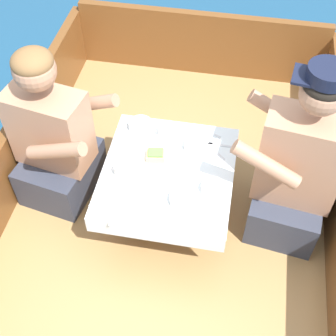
% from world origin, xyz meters
% --- Properties ---
extents(ground_plane, '(60.00, 60.00, 0.00)m').
position_xyz_m(ground_plane, '(0.00, 0.00, 0.00)').
color(ground_plane, navy).
extents(boat_deck, '(1.87, 2.88, 0.36)m').
position_xyz_m(boat_deck, '(0.00, 0.00, 0.18)').
color(boat_deck, '#A87F4C').
rests_on(boat_deck, ground_plane).
extents(gunwale_port, '(0.06, 2.88, 0.41)m').
position_xyz_m(gunwale_port, '(-0.90, 0.00, 0.56)').
color(gunwale_port, brown).
rests_on(gunwale_port, boat_deck).
extents(bow_coaming, '(1.75, 0.06, 0.48)m').
position_xyz_m(bow_coaming, '(0.00, 1.41, 0.59)').
color(bow_coaming, brown).
rests_on(bow_coaming, boat_deck).
extents(cockpit_table, '(0.67, 0.73, 0.37)m').
position_xyz_m(cockpit_table, '(0.00, 0.09, 0.69)').
color(cockpit_table, '#B2B2B7').
rests_on(cockpit_table, boat_deck).
extents(person_port, '(0.57, 0.52, 0.96)m').
position_xyz_m(person_port, '(-0.64, 0.17, 0.75)').
color(person_port, '#333847').
rests_on(person_port, boat_deck).
extents(person_starboard, '(0.56, 0.50, 1.06)m').
position_xyz_m(person_starboard, '(0.64, 0.16, 0.78)').
color(person_starboard, '#333847').
rests_on(person_starboard, boat_deck).
extents(plate_sandwich, '(0.19, 0.19, 0.01)m').
position_xyz_m(plate_sandwich, '(-0.08, 0.16, 0.73)').
color(plate_sandwich, white).
rests_on(plate_sandwich, cockpit_table).
extents(plate_bread, '(0.20, 0.20, 0.01)m').
position_xyz_m(plate_bread, '(-0.10, -0.11, 0.73)').
color(plate_bread, white).
rests_on(plate_bread, cockpit_table).
extents(sandwich, '(0.10, 0.09, 0.05)m').
position_xyz_m(sandwich, '(-0.08, 0.16, 0.76)').
color(sandwich, '#E0BC7F').
rests_on(sandwich, plate_sandwich).
extents(bowl_port_near, '(0.15, 0.15, 0.04)m').
position_xyz_m(bowl_port_near, '(0.12, -0.09, 0.75)').
color(bowl_port_near, white).
rests_on(bowl_port_near, cockpit_table).
extents(bowl_starboard_near, '(0.11, 0.11, 0.04)m').
position_xyz_m(bowl_starboard_near, '(0.11, 0.27, 0.75)').
color(bowl_starboard_near, white).
rests_on(bowl_starboard_near, cockpit_table).
extents(bowl_center_far, '(0.13, 0.13, 0.04)m').
position_xyz_m(bowl_center_far, '(-0.21, 0.37, 0.75)').
color(bowl_center_far, white).
rests_on(bowl_center_far, cockpit_table).
extents(bowl_port_far, '(0.12, 0.12, 0.04)m').
position_xyz_m(bowl_port_far, '(0.24, 0.00, 0.75)').
color(bowl_port_far, white).
rests_on(bowl_port_far, cockpit_table).
extents(coffee_cup_port, '(0.10, 0.08, 0.05)m').
position_xyz_m(coffee_cup_port, '(-0.06, 0.34, 0.75)').
color(coffee_cup_port, white).
rests_on(coffee_cup_port, cockpit_table).
extents(coffee_cup_starboard, '(0.09, 0.06, 0.06)m').
position_xyz_m(coffee_cup_starboard, '(-0.23, 0.03, 0.75)').
color(coffee_cup_starboard, white).
rests_on(coffee_cup_starboard, cockpit_table).
extents(utensil_spoon_center, '(0.16, 0.07, 0.01)m').
position_xyz_m(utensil_spoon_center, '(0.13, 0.41, 0.73)').
color(utensil_spoon_center, silver).
rests_on(utensil_spoon_center, cockpit_table).
extents(utensil_spoon_port, '(0.13, 0.13, 0.01)m').
position_xyz_m(utensil_spoon_port, '(0.20, 0.29, 0.73)').
color(utensil_spoon_port, silver).
rests_on(utensil_spoon_port, cockpit_table).
extents(utensil_fork_starboard, '(0.17, 0.02, 0.00)m').
position_xyz_m(utensil_fork_starboard, '(0.24, 0.31, 0.73)').
color(utensil_fork_starboard, silver).
rests_on(utensil_fork_starboard, cockpit_table).
extents(utensil_knife_starboard, '(0.17, 0.05, 0.00)m').
position_xyz_m(utensil_knife_starboard, '(-0.01, 0.04, 0.73)').
color(utensil_knife_starboard, silver).
rests_on(utensil_knife_starboard, cockpit_table).
extents(utensil_knife_port, '(0.02, 0.17, 0.00)m').
position_xyz_m(utensil_knife_port, '(-0.21, -0.21, 0.73)').
color(utensil_knife_port, silver).
rests_on(utensil_knife_port, cockpit_table).
extents(utensil_spoon_starboard, '(0.10, 0.15, 0.01)m').
position_xyz_m(utensil_spoon_starboard, '(-0.27, -0.11, 0.73)').
color(utensil_spoon_starboard, silver).
rests_on(utensil_spoon_starboard, cockpit_table).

